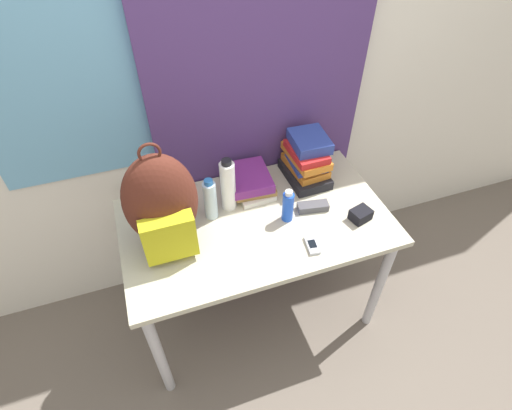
{
  "coord_description": "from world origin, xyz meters",
  "views": [
    {
      "loc": [
        -0.43,
        -0.87,
        2.14
      ],
      "look_at": [
        0.0,
        0.37,
        0.86
      ],
      "focal_mm": 28.0,
      "sensor_mm": 36.0,
      "label": 1
    }
  ],
  "objects": [
    {
      "name": "sports_bottle",
      "position": [
        -0.09,
        0.5,
        0.89
      ],
      "size": [
        0.07,
        0.07,
        0.29
      ],
      "color": "white",
      "rests_on": "desk"
    },
    {
      "name": "wall_back",
      "position": [
        -0.0,
        0.82,
        1.25
      ],
      "size": [
        6.0,
        0.06,
        2.5
      ],
      "color": "silver",
      "rests_on": "ground_plane"
    },
    {
      "name": "book_stack_center",
      "position": [
        0.35,
        0.58,
        0.87
      ],
      "size": [
        0.21,
        0.3,
        0.25
      ],
      "color": "black",
      "rests_on": "desk"
    },
    {
      "name": "backpack",
      "position": [
        -0.41,
        0.37,
        0.98
      ],
      "size": [
        0.31,
        0.27,
        0.53
      ],
      "color": "#512319",
      "rests_on": "desk"
    },
    {
      "name": "cell_phone",
      "position": [
        0.18,
        0.13,
        0.76
      ],
      "size": [
        0.06,
        0.11,
        0.02
      ],
      "color": "#B7BCC6",
      "rests_on": "desk"
    },
    {
      "name": "sunscreen_bottle",
      "position": [
        0.14,
        0.33,
        0.84
      ],
      "size": [
        0.05,
        0.05,
        0.18
      ],
      "color": "blue",
      "rests_on": "desk"
    },
    {
      "name": "sunglasses_case",
      "position": [
        0.29,
        0.34,
        0.77
      ],
      "size": [
        0.16,
        0.08,
        0.04
      ],
      "color": "#47474C",
      "rests_on": "desk"
    },
    {
      "name": "ground_plane",
      "position": [
        0.0,
        0.0,
        0.0
      ],
      "size": [
        12.0,
        12.0,
        0.0
      ],
      "primitive_type": "plane",
      "color": "#665B51"
    },
    {
      "name": "curtain_blue",
      "position": [
        0.16,
        0.76,
        1.25
      ],
      "size": [
        1.08,
        0.04,
        2.5
      ],
      "color": "#4C336B",
      "rests_on": "ground_plane"
    },
    {
      "name": "desk",
      "position": [
        0.0,
        0.37,
        0.66
      ],
      "size": [
        1.27,
        0.73,
        0.76
      ],
      "color": "#B7B299",
      "rests_on": "ground_plane"
    },
    {
      "name": "book_stack_left",
      "position": [
        0.04,
        0.58,
        0.81
      ],
      "size": [
        0.23,
        0.27,
        0.1
      ],
      "color": "silver",
      "rests_on": "desk"
    },
    {
      "name": "camera_pouch",
      "position": [
        0.47,
        0.21,
        0.78
      ],
      "size": [
        0.11,
        0.1,
        0.06
      ],
      "color": "black",
      "rests_on": "desk"
    },
    {
      "name": "water_bottle",
      "position": [
        -0.19,
        0.46,
        0.86
      ],
      "size": [
        0.06,
        0.06,
        0.23
      ],
      "color": "silver",
      "rests_on": "desk"
    }
  ]
}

